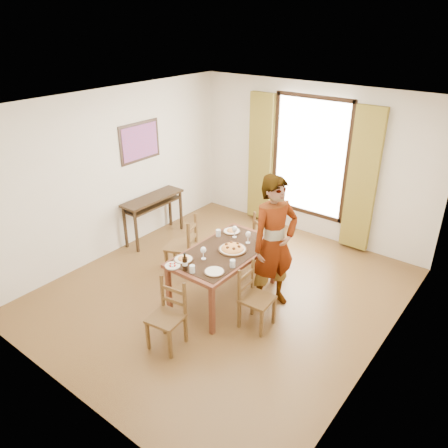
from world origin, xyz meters
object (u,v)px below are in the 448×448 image
Objects in this scene: console_table at (153,203)px; man at (274,244)px; pasta_platter at (233,247)px; dining_table at (224,255)px.

console_table is 2.76m from man.
man reaches higher than pasta_platter.
man is at bearing -8.16° from console_table.
console_table is 2.27m from pasta_platter.
dining_table is at bearing -137.06° from pasta_platter.
console_table is 2.21m from dining_table.
dining_table is 0.83× the size of man.
pasta_platter reaches higher than console_table.
man is (2.72, -0.39, 0.27)m from console_table.
man is 4.75× the size of pasta_platter.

